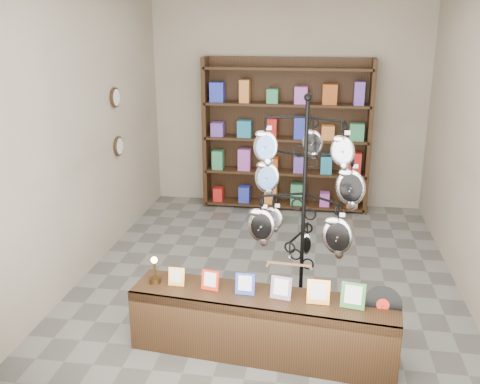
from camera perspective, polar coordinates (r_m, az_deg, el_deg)
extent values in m
plane|color=slate|center=(6.02, 3.08, -8.65)|extent=(5.00, 5.00, 0.00)
plane|color=#ACA18B|center=(7.97, 5.11, 9.19)|extent=(4.00, 0.00, 4.00)
plane|color=#ACA18B|center=(3.14, -1.12, -4.11)|extent=(4.00, 0.00, 4.00)
plane|color=#ACA18B|center=(6.04, -16.00, 5.86)|extent=(0.00, 5.00, 5.00)
plane|color=#ACA18B|center=(5.70, 23.84, 4.34)|extent=(0.00, 5.00, 5.00)
cylinder|color=black|center=(5.26, 6.38, -12.73)|extent=(0.49, 0.49, 0.03)
cylinder|color=black|center=(4.83, 6.79, -2.35)|extent=(0.04, 0.04, 2.05)
sphere|color=black|center=(4.58, 7.26, 9.99)|extent=(0.07, 0.07, 0.07)
ellipsoid|color=silver|center=(5.16, 7.13, -5.54)|extent=(0.11, 0.05, 0.21)
cube|color=#A87446|center=(4.72, 5.28, -7.65)|extent=(0.39, 0.05, 0.04)
cube|color=black|center=(4.57, 2.41, -13.98)|extent=(2.22, 0.68, 0.54)
cube|color=gold|center=(4.59, -6.77, -8.94)|extent=(0.14, 0.07, 0.16)
cube|color=red|center=(4.50, -3.18, -9.37)|extent=(0.15, 0.07, 0.17)
cube|color=#263FA5|center=(4.42, 0.55, -9.78)|extent=(0.16, 0.07, 0.18)
cube|color=#E54C33|center=(4.37, 4.41, -10.15)|extent=(0.17, 0.07, 0.19)
cube|color=gold|center=(4.33, 8.36, -10.49)|extent=(0.18, 0.08, 0.20)
cube|color=#337233|center=(4.31, 11.97, -10.75)|extent=(0.19, 0.08, 0.21)
cylinder|color=black|center=(4.39, 14.99, -11.54)|extent=(0.30, 0.10, 0.29)
cylinder|color=red|center=(4.39, 14.99, -11.56)|extent=(0.10, 0.04, 0.10)
cylinder|color=#482F14|center=(4.69, -9.04, -9.27)|extent=(0.10, 0.10, 0.04)
cylinder|color=#482F14|center=(4.65, -9.09, -8.28)|extent=(0.02, 0.02, 0.14)
sphere|color=#FFBF59|center=(4.61, -9.15, -7.17)|extent=(0.06, 0.06, 0.06)
cube|color=black|center=(7.98, 5.00, 6.28)|extent=(2.40, 0.04, 2.20)
cube|color=black|center=(7.99, -3.60, 6.33)|extent=(0.06, 0.36, 2.20)
cube|color=black|center=(7.84, 13.59, 5.65)|extent=(0.06, 0.36, 2.20)
cube|color=black|center=(8.10, 4.73, -1.24)|extent=(2.36, 0.36, 0.04)
cube|color=black|center=(7.96, 4.82, 2.17)|extent=(2.36, 0.36, 0.03)
cube|color=black|center=(7.84, 4.91, 5.70)|extent=(2.36, 0.36, 0.04)
cube|color=black|center=(7.75, 5.01, 9.32)|extent=(2.36, 0.36, 0.04)
cube|color=black|center=(7.69, 5.11, 13.00)|extent=(2.36, 0.36, 0.04)
cylinder|color=black|center=(6.71, -13.17, 9.79)|extent=(0.03, 0.24, 0.24)
cylinder|color=black|center=(6.81, -12.82, 4.79)|extent=(0.03, 0.24, 0.24)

